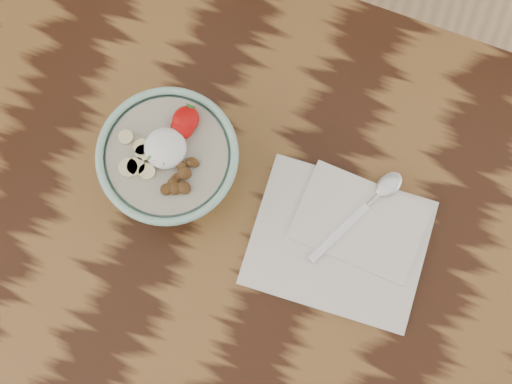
% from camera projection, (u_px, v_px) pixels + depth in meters
% --- Properties ---
extents(table, '(1.60, 0.90, 0.75)m').
position_uv_depth(table, '(281.00, 282.00, 1.12)').
color(table, black).
rests_on(table, ground).
extents(breakfast_bowl, '(0.19, 0.19, 0.13)m').
position_uv_depth(breakfast_bowl, '(171.00, 162.00, 1.00)').
color(breakfast_bowl, '#8EC0AD').
rests_on(breakfast_bowl, table).
extents(napkin, '(0.26, 0.22, 0.02)m').
position_uv_depth(napkin, '(343.00, 238.00, 1.04)').
color(napkin, silver).
rests_on(napkin, table).
extents(spoon, '(0.10, 0.17, 0.01)m').
position_uv_depth(spoon, '(377.00, 197.00, 1.04)').
color(spoon, silver).
rests_on(spoon, napkin).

